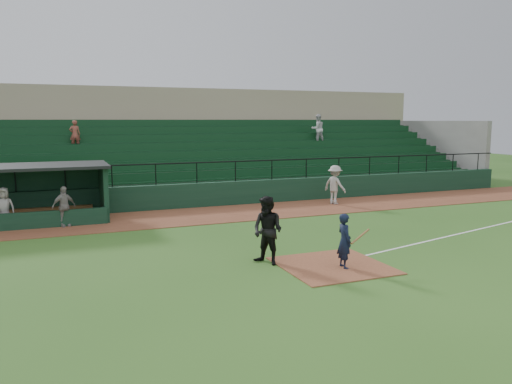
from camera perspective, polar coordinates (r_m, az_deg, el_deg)
name	(u,v)px	position (r m, az deg, el deg)	size (l,w,h in m)	color
ground	(316,257)	(15.88, 6.86, -7.40)	(90.00, 90.00, 0.00)	#305B1D
warning_track	(231,213)	(23.02, -2.81, -2.43)	(40.00, 4.00, 0.03)	brown
home_plate_dirt	(333,265)	(15.05, 8.72, -8.26)	(3.00, 3.00, 0.03)	brown
foul_line	(480,229)	(21.66, 24.15, -3.85)	(18.00, 0.09, 0.01)	white
stadium_structure	(185,152)	(30.80, -8.07, 4.48)	(38.00, 13.08, 6.40)	#10301E
batter_at_plate	(345,241)	(14.69, 10.03, -5.51)	(1.01, 0.68, 1.61)	black
umpire	(268,231)	(14.84, 1.34, -4.40)	(0.99, 0.77, 2.03)	black
runner	(335,185)	(25.60, 8.96, 0.82)	(1.27, 0.73, 1.96)	#AAA59F
dugout_player_a	(64,206)	(21.37, -21.01, -1.54)	(0.95, 0.40, 1.63)	gray
dugout_player_b	(4,208)	(21.90, -26.72, -1.64)	(0.80, 0.52, 1.63)	#9D9793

